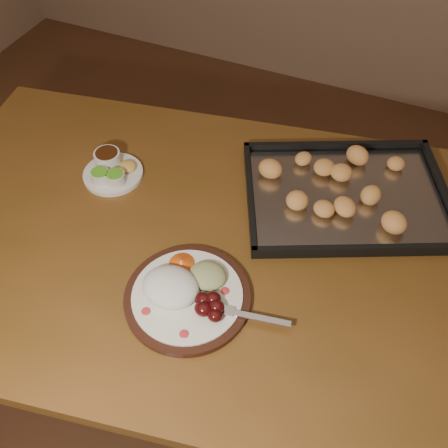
% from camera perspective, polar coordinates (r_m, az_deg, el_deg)
% --- Properties ---
extents(ground, '(4.00, 4.00, 0.00)m').
position_cam_1_polar(ground, '(1.76, -4.85, -21.17)').
color(ground, '#5A301F').
rests_on(ground, ground).
extents(dining_table, '(1.63, 1.15, 0.75)m').
position_cam_1_polar(dining_table, '(1.23, -0.57, -4.69)').
color(dining_table, brown).
rests_on(dining_table, ground).
extents(dinner_plate, '(0.36, 0.27, 0.06)m').
position_cam_1_polar(dinner_plate, '(1.05, -4.41, -7.75)').
color(dinner_plate, black).
rests_on(dinner_plate, dining_table).
extents(condiment_saucer, '(0.15, 0.15, 0.05)m').
position_cam_1_polar(condiment_saucer, '(1.32, -12.77, 6.09)').
color(condiment_saucer, beige).
rests_on(condiment_saucer, dining_table).
extents(baking_tray, '(0.60, 0.53, 0.05)m').
position_cam_1_polar(baking_tray, '(1.27, 13.79, 3.32)').
color(baking_tray, black).
rests_on(baking_tray, dining_table).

